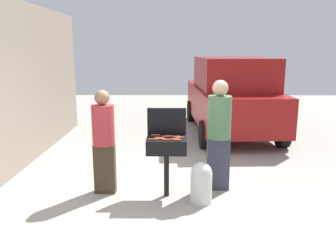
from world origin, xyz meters
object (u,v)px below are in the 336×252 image
Objects in this scene: hot_dog_5 at (161,139)px; hot_dog_2 at (166,137)px; hot_dog_9 at (159,138)px; parked_minivan at (231,95)px; hot_dog_0 at (155,135)px; hot_dog_7 at (169,136)px; hot_dog_6 at (175,139)px; person_left at (104,138)px; hot_dog_1 at (153,139)px; hot_dog_3 at (176,137)px; bbq_grill at (166,147)px; person_right at (219,131)px; hot_dog_8 at (177,140)px; propane_tank at (201,182)px; hot_dog_4 at (179,137)px; hot_dog_10 at (167,140)px.

hot_dog_2 is at bearing 60.34° from hot_dog_5.
parked_minivan is at bearing 67.31° from hot_dog_9.
hot_dog_0 is 0.03× the size of parked_minivan.
hot_dog_5 is at bearing 65.07° from parked_minivan.
hot_dog_0 is 0.22m from hot_dog_7.
person_left is (-1.11, 0.22, -0.05)m from hot_dog_6.
hot_dog_1 and hot_dog_2 have the same top height.
hot_dog_3 is 0.03× the size of parked_minivan.
bbq_grill is 0.52× the size of person_right.
hot_dog_7 is 1.00× the size of hot_dog_8.
person_right is (0.31, 0.53, 0.64)m from propane_tank.
hot_dog_10 is (-0.19, -0.13, 0.00)m from hot_dog_4.
hot_dog_1 is at bearing 174.75° from hot_dog_8.
hot_dog_3 is at bearing 18.57° from hot_dog_9.
propane_tank is at bearing -19.85° from hot_dog_6.
hot_dog_8 is (0.17, -0.20, 0.00)m from hot_dog_2.
hot_dog_5 is at bearing -131.38° from bbq_grill.
parked_minivan reaches higher than hot_dog_5.
person_right reaches higher than hot_dog_8.
hot_dog_2 is 1.00× the size of hot_dog_4.
hot_dog_10 is at bearing -98.26° from hot_dog_7.
hot_dog_0 is at bearing 62.92° from parked_minivan.
hot_dog_6 is 0.19m from hot_dog_7.
bbq_grill is at bearing 65.60° from parked_minivan.
hot_dog_5 is at bearing -148.65° from hot_dog_3.
hot_dog_6 is (0.13, -0.09, 0.16)m from bbq_grill.
hot_dog_0 is 1.00× the size of hot_dog_2.
hot_dog_0 is 0.07× the size of person_right.
hot_dog_1 is 1.00× the size of hot_dog_3.
hot_dog_4 is 1.00× the size of hot_dog_5.
hot_dog_0 and hot_dog_9 have the same top height.
hot_dog_9 is 4.60m from parked_minivan.
hot_dog_3 is 4.43m from parked_minivan.
hot_dog_3 is at bearing 143.77° from propane_tank.
hot_dog_8 is at bearing -41.57° from hot_dog_0.
propane_tank is at bearing -8.34° from hot_dog_1.
hot_dog_8 is at bearing 26.84° from person_right.
hot_dog_3 reaches higher than propane_tank.
hot_dog_4 is 1.17m from person_left.
hot_dog_3 and hot_dog_10 have the same top height.
hot_dog_2 is (0.18, 0.16, 0.00)m from hot_dog_1.
person_right is (0.84, 0.26, 0.02)m from hot_dog_2.
hot_dog_0 is at bearing 122.91° from hot_dog_10.
hot_dog_2 and hot_dog_6 have the same top height.
hot_dog_2 is 0.85m from propane_tank.
hot_dog_6 is (0.32, 0.03, 0.00)m from hot_dog_1.
hot_dog_0 is at bearing 143.25° from hot_dog_6.
hot_dog_6 is (0.14, -0.13, 0.00)m from hot_dog_2.
hot_dog_4 is (0.05, -0.05, 0.00)m from hot_dog_3.
propane_tank is at bearing -11.35° from hot_dog_8.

